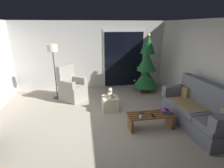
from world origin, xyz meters
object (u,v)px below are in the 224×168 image
object	(u,v)px
couch	(198,111)
remote_graphite	(141,113)
remote_black	(153,115)
teddy_bear_cream	(110,93)
book_stack	(167,111)
cell_phone	(167,110)
remote_white	(140,117)
floor_lamp	(53,53)
coffee_table	(151,119)
ottoman	(110,103)
christmas_tree	(147,67)
armchair	(72,88)

from	to	relation	value
couch	remote_graphite	size ratio (longest dim) A/B	12.77
remote_black	teddy_bear_cream	bearing A→B (deg)	124.09
book_stack	cell_phone	distance (m)	0.04
remote_white	floor_lamp	size ratio (longest dim) A/B	0.09
coffee_table	book_stack	xyz separation A→B (m)	(0.39, 0.01, 0.16)
ottoman	teddy_bear_cream	bearing A→B (deg)	-53.90
coffee_table	floor_lamp	distance (m)	3.54
coffee_table	ottoman	distance (m)	1.36
cell_phone	christmas_tree	size ratio (longest dim) A/B	0.07
coffee_table	remote_white	xyz separation A→B (m)	(-0.30, -0.10, 0.13)
remote_black	book_stack	bearing A→B (deg)	15.60
remote_black	ottoman	world-z (taller)	same
christmas_tree	floor_lamp	distance (m)	3.18
remote_white	teddy_bear_cream	distance (m)	1.29
coffee_table	book_stack	size ratio (longest dim) A/B	3.91
couch	coffee_table	xyz separation A→B (m)	(-1.14, 0.10, -0.15)
remote_graphite	armchair	xyz separation A→B (m)	(-1.69, 2.04, 0.02)
christmas_tree	remote_black	bearing A→B (deg)	-105.77
christmas_tree	teddy_bear_cream	xyz separation A→B (m)	(-1.49, -1.24, -0.42)
book_stack	armchair	xyz separation A→B (m)	(-2.31, 2.07, -0.01)
christmas_tree	armchair	bearing A→B (deg)	-174.63
couch	remote_white	xyz separation A→B (m)	(-1.44, 0.00, -0.02)
coffee_table	teddy_bear_cream	bearing A→B (deg)	126.10
cell_phone	ottoman	world-z (taller)	cell_phone
armchair	ottoman	xyz separation A→B (m)	(1.12, -0.99, -0.21)
couch	armchair	size ratio (longest dim) A/B	1.76
christmas_tree	ottoman	distance (m)	2.08
remote_black	book_stack	distance (m)	0.40
armchair	remote_white	bearing A→B (deg)	-53.31
couch	ottoman	xyz separation A→B (m)	(-1.94, 1.20, -0.20)
teddy_bear_cream	book_stack	bearing A→B (deg)	-42.22
teddy_bear_cream	coffee_table	bearing A→B (deg)	-53.90
book_stack	ottoman	size ratio (longest dim) A/B	0.64
coffee_table	armchair	world-z (taller)	armchair
armchair	floor_lamp	distance (m)	1.23
couch	cell_phone	bearing A→B (deg)	173.21
remote_black	remote_white	size ratio (longest dim) A/B	1.00
coffee_table	floor_lamp	size ratio (longest dim) A/B	0.62
book_stack	christmas_tree	xyz separation A→B (m)	(0.31, 2.32, 0.53)
remote_graphite	teddy_bear_cream	world-z (taller)	teddy_bear_cream
remote_graphite	remote_white	size ratio (longest dim) A/B	1.00
ottoman	book_stack	bearing A→B (deg)	-42.30
book_stack	ottoman	world-z (taller)	book_stack
remote_graphite	teddy_bear_cream	size ratio (longest dim) A/B	0.55
coffee_table	book_stack	distance (m)	0.42
coffee_table	book_stack	bearing A→B (deg)	1.87
couch	cell_phone	size ratio (longest dim) A/B	13.83
couch	cell_phone	distance (m)	0.76
remote_graphite	teddy_bear_cream	xyz separation A→B (m)	(-0.56, 1.04, 0.13)
remote_white	floor_lamp	distance (m)	3.37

